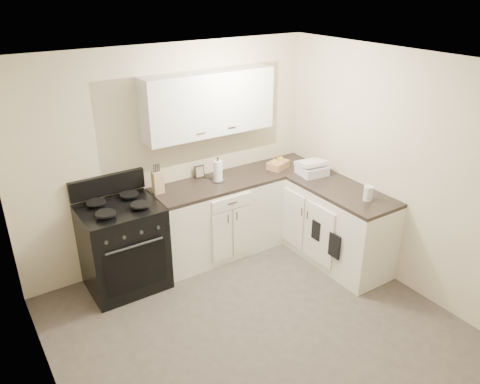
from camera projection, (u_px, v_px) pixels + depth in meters
floor at (261, 334)px, 4.49m from camera, size 3.60×3.60×0.00m
ceiling at (268, 69)px, 3.44m from camera, size 3.60×3.60×0.00m
wall_back at (172, 157)px, 5.33m from camera, size 3.60×0.00×3.60m
wall_right at (404, 174)px, 4.86m from camera, size 0.00×3.60×3.60m
wall_left at (42, 289)px, 3.07m from camera, size 0.00×3.60×3.60m
wall_front at (454, 346)px, 2.60m from camera, size 3.60×0.00×3.60m
base_cabinets_back at (218, 219)px, 5.65m from camera, size 1.55×0.60×0.90m
base_cabinets_right at (321, 218)px, 5.69m from camera, size 0.60×1.90×0.90m
countertop_back at (218, 184)px, 5.45m from camera, size 1.55×0.60×0.04m
countertop_right at (324, 182)px, 5.49m from camera, size 0.60×1.90×0.04m
upper_cabinets at (209, 103)px, 5.18m from camera, size 1.55×0.30×0.70m
stove at (123, 248)px, 5.03m from camera, size 0.82×0.70×0.99m
knife_block at (158, 182)px, 5.13m from camera, size 0.12×0.11×0.25m
paper_towel at (218, 171)px, 5.43m from camera, size 0.13×0.13×0.25m
picture_frame at (200, 172)px, 5.54m from camera, size 0.12×0.04×0.15m
wicker_basket at (278, 165)px, 5.82m from camera, size 0.32×0.27×0.09m
countertop_grill at (312, 170)px, 5.64m from camera, size 0.35×0.33×0.12m
glass_jar at (368, 193)px, 4.97m from camera, size 0.10×0.10×0.16m
oven_mitt_near at (334, 246)px, 5.10m from camera, size 0.02×0.16×0.28m
oven_mitt_far at (316, 230)px, 5.31m from camera, size 0.02×0.13×0.23m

